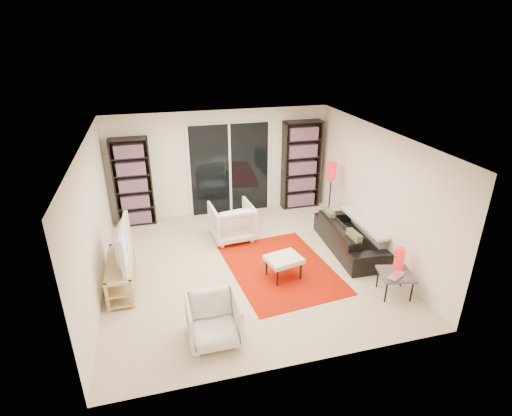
# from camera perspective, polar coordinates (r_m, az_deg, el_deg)

# --- Properties ---
(floor) EXTENTS (5.00, 5.00, 0.00)m
(floor) POSITION_cam_1_polar(r_m,az_deg,el_deg) (7.45, -1.28, -8.15)
(floor) COLOR beige
(floor) RESTS_ON ground
(wall_back) EXTENTS (5.00, 0.02, 2.40)m
(wall_back) POSITION_cam_1_polar(r_m,az_deg,el_deg) (9.19, -5.06, 6.40)
(wall_back) COLOR white
(wall_back) RESTS_ON ground
(wall_front) EXTENTS (5.00, 0.02, 2.40)m
(wall_front) POSITION_cam_1_polar(r_m,az_deg,el_deg) (4.80, 5.81, -11.38)
(wall_front) COLOR white
(wall_front) RESTS_ON ground
(wall_left) EXTENTS (0.02, 5.00, 2.40)m
(wall_left) POSITION_cam_1_polar(r_m,az_deg,el_deg) (6.81, -22.27, -1.88)
(wall_left) COLOR white
(wall_left) RESTS_ON ground
(wall_right) EXTENTS (0.02, 5.00, 2.40)m
(wall_right) POSITION_cam_1_polar(r_m,az_deg,el_deg) (7.81, 16.77, 2.20)
(wall_right) COLOR white
(wall_right) RESTS_ON ground
(ceiling) EXTENTS (5.00, 5.00, 0.02)m
(ceiling) POSITION_cam_1_polar(r_m,az_deg,el_deg) (6.50, -1.47, 10.05)
(ceiling) COLOR white
(ceiling) RESTS_ON wall_back
(sliding_door) EXTENTS (1.92, 0.08, 2.16)m
(sliding_door) POSITION_cam_1_polar(r_m,az_deg,el_deg) (9.23, -3.76, 5.55)
(sliding_door) COLOR white
(sliding_door) RESTS_ON ground
(bookshelf_left) EXTENTS (0.80, 0.30, 1.95)m
(bookshelf_left) POSITION_cam_1_polar(r_m,az_deg,el_deg) (9.00, -17.14, 3.49)
(bookshelf_left) COLOR black
(bookshelf_left) RESTS_ON ground
(bookshelf_right) EXTENTS (0.90, 0.30, 2.10)m
(bookshelf_right) POSITION_cam_1_polar(r_m,az_deg,el_deg) (9.57, 6.48, 6.11)
(bookshelf_right) COLOR black
(bookshelf_right) RESTS_ON ground
(tv_stand) EXTENTS (0.42, 1.31, 0.50)m
(tv_stand) POSITION_cam_1_polar(r_m,az_deg,el_deg) (7.10, -18.70, -8.88)
(tv_stand) COLOR tan
(tv_stand) RESTS_ON floor
(tv) EXTENTS (0.20, 1.15, 0.66)m
(tv) POSITION_cam_1_polar(r_m,az_deg,el_deg) (6.82, -19.15, -4.84)
(tv) COLOR black
(tv) RESTS_ON tv_stand
(rug) EXTENTS (1.97, 2.51, 0.01)m
(rug) POSITION_cam_1_polar(r_m,az_deg,el_deg) (7.36, 3.52, -8.61)
(rug) COLOR #AA1401
(rug) RESTS_ON floor
(sofa) EXTENTS (0.85, 1.98, 0.57)m
(sofa) POSITION_cam_1_polar(r_m,az_deg,el_deg) (8.03, 13.23, -4.00)
(sofa) COLOR black
(sofa) RESTS_ON floor
(armchair_back) EXTENTS (0.89, 0.91, 0.77)m
(armchair_back) POSITION_cam_1_polar(r_m,az_deg,el_deg) (8.21, -3.47, -1.92)
(armchair_back) COLOR silver
(armchair_back) RESTS_ON floor
(armchair_front) EXTENTS (0.71, 0.73, 0.66)m
(armchair_front) POSITION_cam_1_polar(r_m,az_deg,el_deg) (5.73, -6.08, -15.62)
(armchair_front) COLOR silver
(armchair_front) RESTS_ON floor
(ottoman) EXTENTS (0.67, 0.59, 0.40)m
(ottoman) POSITION_cam_1_polar(r_m,az_deg,el_deg) (6.96, 3.99, -7.42)
(ottoman) COLOR silver
(ottoman) RESTS_ON floor
(side_table) EXTENTS (0.62, 0.62, 0.40)m
(side_table) POSITION_cam_1_polar(r_m,az_deg,el_deg) (6.90, 19.33, -9.06)
(side_table) COLOR #4B4C51
(side_table) RESTS_ON floor
(laptop) EXTENTS (0.41, 0.37, 0.03)m
(laptop) POSITION_cam_1_polar(r_m,az_deg,el_deg) (6.77, 19.78, -9.26)
(laptop) COLOR silver
(laptop) RESTS_ON side_table
(table_lamp) EXTENTS (0.16, 0.16, 0.36)m
(table_lamp) POSITION_cam_1_polar(r_m,az_deg,el_deg) (6.94, 19.80, -6.79)
(table_lamp) COLOR red
(table_lamp) RESTS_ON side_table
(floor_lamp) EXTENTS (0.21, 0.21, 1.41)m
(floor_lamp) POSITION_cam_1_polar(r_m,az_deg,el_deg) (8.74, 10.71, 4.31)
(floor_lamp) COLOR black
(floor_lamp) RESTS_ON floor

